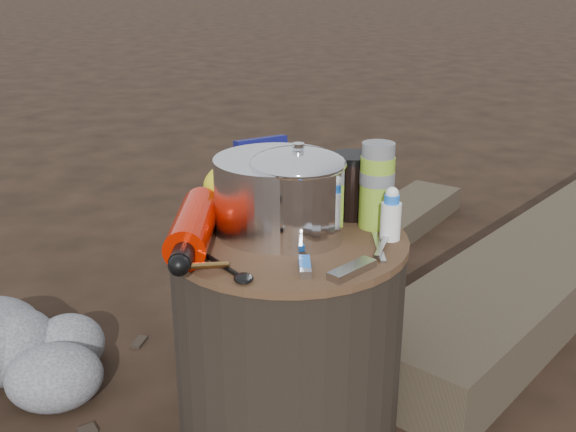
{
  "coord_description": "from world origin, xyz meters",
  "views": [
    {
      "loc": [
        -0.1,
        -1.24,
        0.95
      ],
      "look_at": [
        0.0,
        0.0,
        0.48
      ],
      "focal_mm": 42.41,
      "sensor_mm": 36.0,
      "label": 1
    }
  ],
  "objects": [
    {
      "name": "food_pouch",
      "position": [
        -0.04,
        0.2,
        0.51
      ],
      "size": [
        0.12,
        0.07,
        0.15
      ],
      "primitive_type": "cube",
      "rotation": [
        0.0,
        0.0,
        0.43
      ],
      "color": "#0D0F4E",
      "rests_on": "stump"
    },
    {
      "name": "lighter",
      "position": [
        0.02,
        -0.14,
        0.44
      ],
      "size": [
        0.02,
        0.08,
        0.01
      ],
      "primitive_type": "cube",
      "rotation": [
        0.0,
        0.0,
        -0.06
      ],
      "color": "blue",
      "rests_on": "stump"
    },
    {
      "name": "ground",
      "position": [
        0.0,
        0.0,
        0.0
      ],
      "size": [
        60.0,
        60.0,
        0.0
      ],
      "primitive_type": "plane",
      "color": "black",
      "rests_on": "ground"
    },
    {
      "name": "foil_windscreen",
      "position": [
        -0.02,
        0.04,
        0.51
      ],
      "size": [
        0.25,
        0.25,
        0.15
      ],
      "primitive_type": "cylinder",
      "color": "silver",
      "rests_on": "stump"
    },
    {
      "name": "pot_grabber",
      "position": [
        0.17,
        -0.07,
        0.44
      ],
      "size": [
        0.07,
        0.14,
        0.01
      ],
      "primitive_type": null,
      "rotation": [
        0.0,
        0.0,
        -0.23
      ],
      "color": "#A5A5AA",
      "rests_on": "stump"
    },
    {
      "name": "log_main",
      "position": [
        0.92,
        0.65,
        0.08
      ],
      "size": [
        1.63,
        1.6,
        0.16
      ],
      "primitive_type": "cube",
      "rotation": [
        0.0,
        0.0,
        -0.8
      ],
      "color": "#393023",
      "rests_on": "ground"
    },
    {
      "name": "fuel_bottle",
      "position": [
        -0.18,
        -0.03,
        0.47
      ],
      "size": [
        0.1,
        0.32,
        0.08
      ],
      "primitive_type": null,
      "rotation": [
        0.0,
        0.0,
        -0.09
      ],
      "color": "red",
      "rests_on": "stump"
    },
    {
      "name": "stump",
      "position": [
        0.0,
        0.0,
        0.22
      ],
      "size": [
        0.47,
        0.47,
        0.43
      ],
      "primitive_type": "cylinder",
      "color": "black",
      "rests_on": "ground"
    },
    {
      "name": "travel_mug",
      "position": [
        0.14,
        0.11,
        0.5
      ],
      "size": [
        0.09,
        0.09,
        0.13
      ],
      "primitive_type": "cylinder",
      "color": "black",
      "rests_on": "stump"
    },
    {
      "name": "camping_pot",
      "position": [
        0.02,
        -0.0,
        0.53
      ],
      "size": [
        0.18,
        0.18,
        0.18
      ],
      "primitive_type": "cylinder",
      "color": "silver",
      "rests_on": "stump"
    },
    {
      "name": "spork",
      "position": [
        -0.12,
        -0.14,
        0.44
      ],
      "size": [
        0.1,
        0.13,
        0.01
      ],
      "primitive_type": null,
      "rotation": [
        0.0,
        0.0,
        0.57
      ],
      "color": "black",
      "rests_on": "stump"
    },
    {
      "name": "thermos",
      "position": [
        0.18,
        0.05,
        0.52
      ],
      "size": [
        0.07,
        0.07,
        0.17
      ],
      "primitive_type": "cylinder",
      "color": "#81AA29",
      "rests_on": "stump"
    },
    {
      "name": "stuff_sack",
      "position": [
        -0.09,
        0.18,
        0.49
      ],
      "size": [
        0.16,
        0.13,
        0.11
      ],
      "primitive_type": "ellipsoid",
      "color": "yellow",
      "rests_on": "stump"
    },
    {
      "name": "log_small",
      "position": [
        0.4,
        0.96,
        0.04
      ],
      "size": [
        0.82,
        0.94,
        0.09
      ],
      "primitive_type": "cube",
      "rotation": [
        0.0,
        0.0,
        -0.68
      ],
      "color": "#393023",
      "rests_on": "ground"
    },
    {
      "name": "multitool",
      "position": [
        0.1,
        -0.17,
        0.44
      ],
      "size": [
        0.1,
        0.09,
        0.01
      ],
      "primitive_type": "cube",
      "rotation": [
        0.0,
        0.0,
        -0.86
      ],
      "color": "#A5A5AA",
      "rests_on": "stump"
    },
    {
      "name": "squeeze_bottle",
      "position": [
        0.2,
        -0.02,
        0.48
      ],
      "size": [
        0.04,
        0.04,
        0.09
      ],
      "primitive_type": "cylinder",
      "color": "white",
      "rests_on": "stump"
    }
  ]
}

